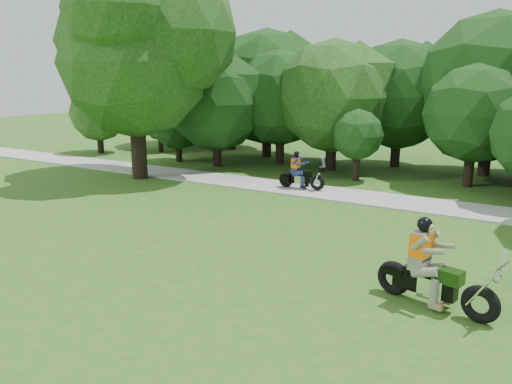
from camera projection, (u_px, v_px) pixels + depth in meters
The scene contains 6 objects.
ground at pixel (273, 270), 11.73m from camera, with size 100.00×100.00×0.00m, color #275C1A.
walkway at pixel (379, 199), 18.39m from camera, with size 60.00×2.20×0.06m, color gray.
tree_line at pixel (437, 95), 22.66m from camera, with size 40.25×11.89×7.82m.
big_tree_west at pixel (139, 46), 21.47m from camera, with size 8.64×6.56×9.96m.
chopper_motorcycle at pixel (430, 274), 9.74m from camera, with size 2.47×0.99×1.78m.
touring_motorcycle at pixel (299, 175), 19.96m from camera, with size 1.97×0.62×1.50m.
Camera 1 is at (5.36, -9.64, 4.40)m, focal length 35.00 mm.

